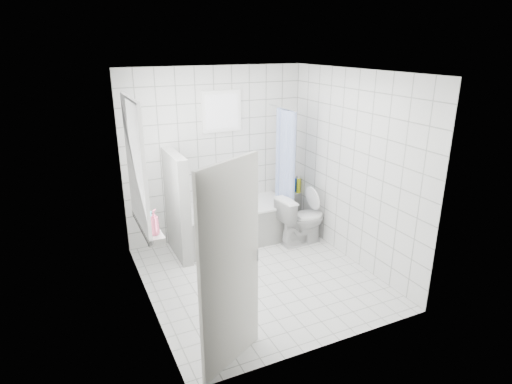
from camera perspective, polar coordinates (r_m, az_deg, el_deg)
ground at (r=5.71m, az=0.34°, el=-11.25°), size 3.00×3.00×0.00m
ceiling at (r=4.92m, az=0.40°, el=15.78°), size 3.00×3.00×0.00m
wall_back at (r=6.50m, az=-5.37°, el=4.97°), size 2.80×0.02×2.60m
wall_front at (r=3.96m, az=9.81°, el=-4.89°), size 2.80×0.02×2.60m
wall_left at (r=4.77m, az=-14.99°, el=-1.03°), size 0.02×3.00×2.60m
wall_right at (r=5.89m, az=12.77°, el=3.03°), size 0.02×3.00×2.60m
window_left at (r=4.97m, az=-15.44°, el=3.39°), size 0.01×0.90×1.40m
window_back at (r=6.37m, az=-4.56°, el=10.65°), size 0.50×0.01×0.50m
window_sill at (r=5.22m, az=-14.23°, el=-4.37°), size 0.18×1.02×0.08m
door at (r=3.88m, az=-3.47°, el=-10.17°), size 0.72×0.42×2.00m
bathtub at (r=6.55m, az=-2.82°, el=-4.22°), size 1.64×0.77×0.58m
partition_wall at (r=6.07m, az=-10.46°, el=-1.79°), size 0.15×0.85×1.50m
tiled_ledge at (r=7.24m, az=4.92°, el=-2.03°), size 0.40×0.24×0.55m
toilet at (r=6.49m, az=6.09°, el=-3.64°), size 0.78×0.48×0.76m
curtain_rod at (r=6.37m, az=3.48°, el=11.14°), size 0.02×0.80×0.02m
shower_curtain at (r=6.45m, az=3.87°, el=3.04°), size 0.14×0.48×1.78m
tub_faucet at (r=6.67m, az=-3.21°, el=1.38°), size 0.18×0.06×0.06m
sill_bottles at (r=5.01m, az=-13.91°, el=-3.24°), size 0.15×0.61×0.28m
ledge_bottles at (r=7.09m, az=5.15°, el=0.84°), size 0.16×0.15×0.25m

